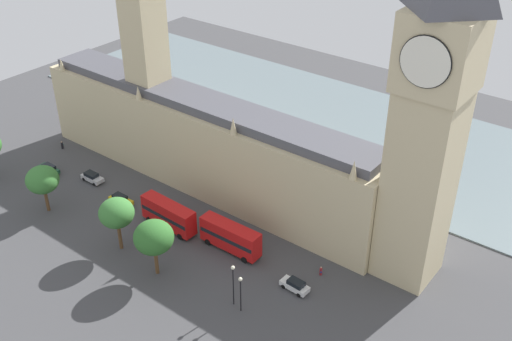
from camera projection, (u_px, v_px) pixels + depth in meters
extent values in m
plane|color=#424244|center=(199.00, 187.00, 111.50)|extent=(145.26, 145.26, 0.00)
cube|color=slate|center=(308.00, 116.00, 135.92)|extent=(42.72, 130.73, 0.25)
cube|color=#CCBA8E|center=(204.00, 146.00, 108.78)|extent=(10.02, 71.84, 15.58)
cube|color=#CCBA8E|center=(149.00, 81.00, 110.74)|extent=(5.92, 5.92, 33.80)
cube|color=#4C4C54|center=(202.00, 102.00, 104.28)|extent=(7.62, 68.97, 1.60)
cone|color=#CCBA8E|center=(61.00, 65.00, 117.78)|extent=(1.20, 1.20, 2.39)
cone|color=#CCBA8E|center=(138.00, 93.00, 106.55)|extent=(1.20, 1.20, 2.46)
cone|color=#CCBA8E|center=(233.00, 126.00, 95.20)|extent=(1.20, 1.20, 2.97)
cone|color=#CCBA8E|center=(354.00, 170.00, 83.99)|extent=(1.20, 1.20, 2.98)
cube|color=#CCBA8E|center=(419.00, 188.00, 84.27)|extent=(8.21, 8.21, 29.63)
cube|color=#CCBA8E|center=(441.00, 51.00, 73.85)|extent=(9.04, 9.04, 10.17)
cylinder|color=silver|center=(425.00, 62.00, 70.70)|extent=(0.25, 6.24, 6.24)
torus|color=black|center=(425.00, 62.00, 70.70)|extent=(0.24, 6.48, 6.48)
cylinder|color=silver|center=(406.00, 43.00, 76.28)|extent=(6.24, 0.25, 6.24)
torus|color=black|center=(406.00, 43.00, 76.28)|extent=(6.48, 0.24, 6.48)
cube|color=#19472D|center=(48.00, 170.00, 115.42)|extent=(1.91, 4.68, 0.75)
cube|color=black|center=(49.00, 167.00, 114.93)|extent=(1.59, 2.62, 0.65)
cylinder|color=black|center=(40.00, 171.00, 115.82)|extent=(0.25, 0.68, 0.68)
cylinder|color=black|center=(48.00, 167.00, 116.98)|extent=(0.25, 0.68, 0.68)
cylinder|color=black|center=(50.00, 176.00, 114.26)|extent=(0.25, 0.68, 0.68)
cylinder|color=black|center=(57.00, 172.00, 115.41)|extent=(0.25, 0.68, 0.68)
cube|color=#B7B7BC|center=(92.00, 178.00, 112.84)|extent=(1.94, 4.54, 0.75)
cube|color=black|center=(91.00, 174.00, 112.59)|extent=(1.61, 2.55, 0.65)
cylinder|color=black|center=(102.00, 180.00, 112.89)|extent=(0.26, 0.68, 0.68)
cylinder|color=black|center=(94.00, 184.00, 111.72)|extent=(0.26, 0.68, 0.68)
cylinder|color=black|center=(91.00, 175.00, 114.35)|extent=(0.26, 0.68, 0.68)
cylinder|color=black|center=(84.00, 179.00, 113.19)|extent=(0.26, 0.68, 0.68)
cube|color=gold|center=(121.00, 201.00, 106.52)|extent=(1.89, 4.56, 0.75)
cube|color=black|center=(120.00, 197.00, 106.27)|extent=(1.57, 2.56, 0.65)
cylinder|color=black|center=(131.00, 203.00, 106.54)|extent=(0.26, 0.68, 0.68)
cylinder|color=black|center=(123.00, 207.00, 105.41)|extent=(0.26, 0.68, 0.68)
cylinder|color=black|center=(119.00, 198.00, 108.03)|extent=(0.26, 0.68, 0.68)
cylinder|color=black|center=(112.00, 202.00, 106.89)|extent=(0.26, 0.68, 0.68)
cube|color=red|center=(169.00, 214.00, 99.73)|extent=(2.82, 10.57, 4.20)
cube|color=black|center=(169.00, 214.00, 99.69)|extent=(2.87, 10.17, 0.70)
cylinder|color=black|center=(149.00, 219.00, 102.06)|extent=(0.38, 1.11, 1.10)
cylinder|color=black|center=(159.00, 213.00, 103.58)|extent=(0.38, 1.11, 1.10)
cylinder|color=black|center=(180.00, 237.00, 98.09)|extent=(0.38, 1.11, 1.10)
cylinder|color=black|center=(190.00, 230.00, 99.60)|extent=(0.38, 1.11, 1.10)
cube|color=red|center=(230.00, 236.00, 94.72)|extent=(2.67, 10.54, 4.20)
cube|color=black|center=(230.00, 236.00, 94.68)|extent=(2.72, 10.14, 0.70)
cylinder|color=black|center=(254.00, 252.00, 94.73)|extent=(0.37, 1.11, 1.10)
cylinder|color=black|center=(245.00, 260.00, 93.16)|extent=(0.37, 1.11, 1.10)
cylinder|color=black|center=(217.00, 235.00, 98.48)|extent=(0.37, 1.11, 1.10)
cylinder|color=black|center=(208.00, 242.00, 96.91)|extent=(0.37, 1.11, 1.10)
cube|color=silver|center=(295.00, 286.00, 87.95)|extent=(1.97, 4.42, 0.75)
cube|color=black|center=(296.00, 283.00, 87.47)|extent=(1.60, 2.50, 0.65)
cylinder|color=black|center=(284.00, 286.00, 88.38)|extent=(0.28, 0.69, 0.68)
cylinder|color=black|center=(290.00, 281.00, 89.44)|extent=(0.28, 0.69, 0.68)
cylinder|color=black|center=(299.00, 295.00, 86.86)|extent=(0.28, 0.69, 0.68)
cylinder|color=black|center=(306.00, 289.00, 87.92)|extent=(0.28, 0.69, 0.68)
cylinder|color=maroon|center=(218.00, 221.00, 101.34)|extent=(0.57, 0.57, 1.39)
sphere|color=tan|center=(218.00, 217.00, 100.91)|extent=(0.27, 0.27, 0.27)
cube|color=black|center=(219.00, 220.00, 101.54)|extent=(0.18, 0.34, 0.25)
cylinder|color=maroon|center=(321.00, 271.00, 90.76)|extent=(0.58, 0.58, 1.27)
sphere|color=beige|center=(321.00, 267.00, 90.37)|extent=(0.24, 0.24, 0.24)
cube|color=navy|center=(321.00, 272.00, 90.50)|extent=(0.24, 0.30, 0.23)
cylinder|color=black|center=(62.00, 146.00, 123.42)|extent=(0.52, 0.52, 1.38)
sphere|color=tan|center=(61.00, 142.00, 122.99)|extent=(0.26, 0.26, 0.26)
cube|color=#336B60|center=(63.00, 145.00, 123.60)|extent=(0.15, 0.33, 0.25)
cylinder|color=brown|center=(47.00, 200.00, 104.23)|extent=(0.56, 0.56, 4.15)
ellipsoid|color=#387533|center=(42.00, 180.00, 102.06)|extent=(5.56, 5.56, 4.72)
cylinder|color=brown|center=(156.00, 261.00, 90.28)|extent=(0.56, 0.56, 4.48)
ellipsoid|color=#2D6628|center=(154.00, 237.00, 87.95)|extent=(5.92, 5.92, 5.03)
cylinder|color=brown|center=(120.00, 236.00, 95.28)|extent=(0.56, 0.56, 4.73)
ellipsoid|color=#387533|center=(116.00, 213.00, 92.96)|extent=(5.49, 5.49, 4.67)
cylinder|color=black|center=(233.00, 287.00, 84.16)|extent=(0.18, 0.18, 6.38)
sphere|color=#F2EAC6|center=(233.00, 268.00, 82.34)|extent=(0.56, 0.56, 0.56)
cylinder|color=black|center=(241.00, 296.00, 83.31)|extent=(0.18, 0.18, 5.45)
sphere|color=#F2EAC6|center=(240.00, 279.00, 81.74)|extent=(0.56, 0.56, 0.56)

